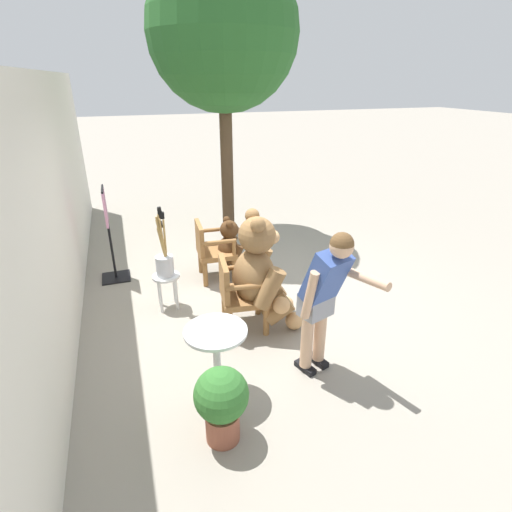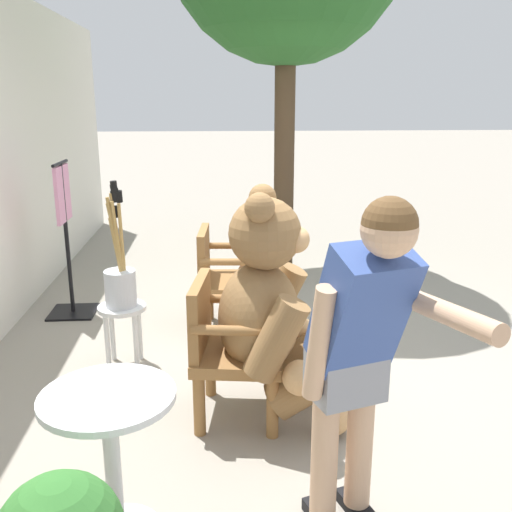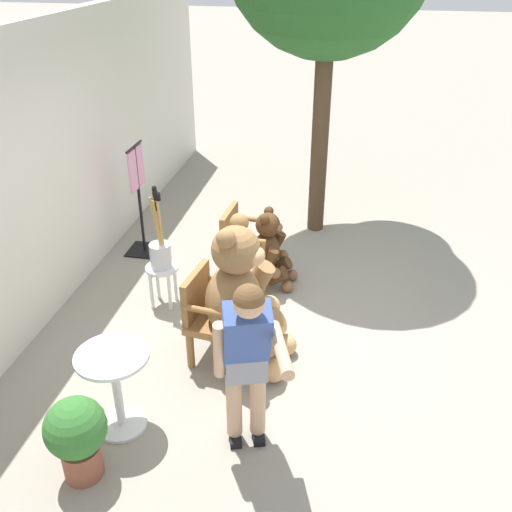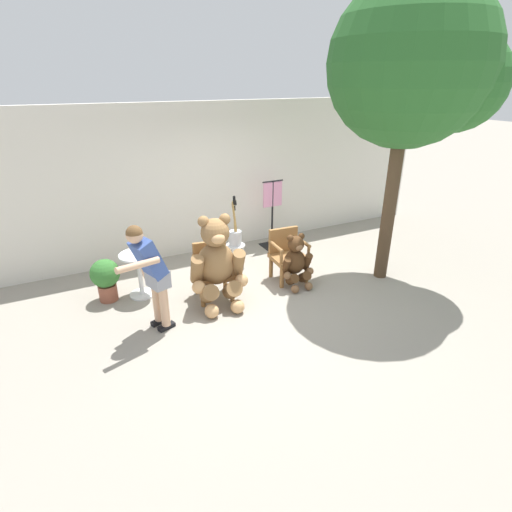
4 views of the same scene
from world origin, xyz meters
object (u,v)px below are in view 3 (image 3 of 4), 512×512
Objects in this scene: wooden_chair_left at (214,313)px; white_stool at (162,275)px; potted_plant at (77,434)px; clothing_display_stand at (139,198)px; teddy_bear_large at (241,296)px; teddy_bear_small at (270,249)px; round_side_table at (116,383)px; brush_bucket at (160,249)px; person_visitor at (247,351)px; wooden_chair_right at (244,245)px.

wooden_chair_left is 1.87× the size of white_stool.
wooden_chair_left is 1.26× the size of potted_plant.
wooden_chair_left reaches higher than white_stool.
teddy_bear_large is at bearing -138.26° from clothing_display_stand.
teddy_bear_small reaches higher than round_side_table.
teddy_bear_large is at bearing -126.42° from brush_bucket.
brush_bucket is 1.24× the size of round_side_table.
white_stool is at bearing 3.54° from potted_plant.
person_visitor is 2.17m from brush_bucket.
wooden_chair_left is at bearing 167.78° from teddy_bear_small.
white_stool is 1.75m from round_side_table.
wooden_chair_right reaches higher than round_side_table.
teddy_bear_small is 1.22m from brush_bucket.
teddy_bear_small reaches higher than wooden_chair_right.
round_side_table is at bearing 152.97° from wooden_chair_left.
clothing_display_stand is (1.82, 1.63, 0.03)m from teddy_bear_large.
brush_bucket is at bearing 35.62° from person_visitor.
person_visitor is 1.13m from round_side_table.
potted_plant is at bearing -176.46° from white_stool.
teddy_bear_large is 1.95× the size of round_side_table.
wooden_chair_left is 0.55× the size of person_visitor.
wooden_chair_left reaches higher than round_side_table.
wooden_chair_right is 0.61× the size of teddy_bear_large.
wooden_chair_left is at bearing -27.03° from round_side_table.
clothing_display_stand is at bearing 41.74° from teddy_bear_large.
teddy_bear_large is 1.56× the size of teddy_bear_small.
clothing_display_stand is (0.46, 1.37, 0.26)m from wooden_chair_right.
wooden_chair_right is 1.47m from clothing_display_stand.
teddy_bear_large is 0.90× the size of person_visitor.
teddy_bear_large is 2.06× the size of potted_plant.
teddy_bear_large is (-1.36, -0.26, 0.22)m from wooden_chair_right.
potted_plant is (-2.85, 0.89, -0.04)m from teddy_bear_small.
teddy_bear_small is 0.66× the size of clothing_display_stand.
white_stool is (0.72, 0.74, -0.11)m from wooden_chair_left.
wooden_chair_right is (1.34, 0.00, 0.00)m from wooden_chair_left.
clothing_display_stand reaches higher than round_side_table.
clothing_display_stand is (0.47, 1.66, 0.28)m from teddy_bear_small.
wooden_chair_left is 1.04m from white_stool.
brush_bucket is at bearing 53.58° from teddy_bear_large.
round_side_table is at bearing 88.82° from person_visitor.
round_side_table is at bearing -172.66° from brush_bucket.
teddy_bear_small is at bearing -18.94° from round_side_table.
teddy_bear_small is 1.95× the size of white_stool.
teddy_bear_large is at bearing 14.29° from person_visitor.
brush_bucket is at bearing 3.51° from potted_plant.
person_visitor is at bearing -153.53° from wooden_chair_left.
wooden_chair_right is at bearing 12.22° from person_visitor.
teddy_bear_large reaches higher than round_side_table.
teddy_bear_large reaches higher than wooden_chair_right.
clothing_display_stand is at bearing 33.58° from person_visitor.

